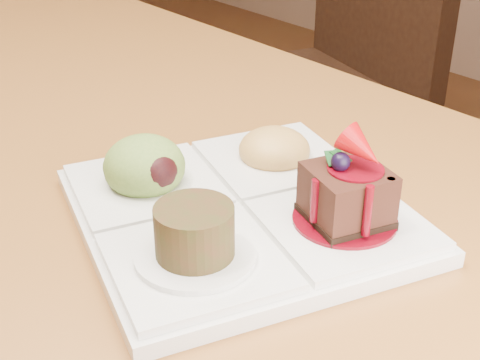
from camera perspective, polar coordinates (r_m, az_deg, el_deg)
chair_right at (r=1.48m, az=7.98°, el=11.12°), size 0.55×0.55×1.02m
sampler_plate at (r=0.49m, az=-0.29°, el=-1.59°), size 0.28×0.28×0.09m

